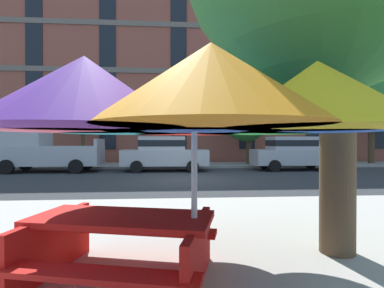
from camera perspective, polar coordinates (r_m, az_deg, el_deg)
name	(u,v)px	position (r m, az deg, el deg)	size (l,w,h in m)	color
ground_plane	(186,180)	(12.08, -1.12, -6.78)	(120.00, 120.00, 0.00)	#2D3033
sidewalk_near_patio	(238,288)	(3.38, 8.61, -25.18)	(56.00, 9.00, 0.12)	#B2ADA3
sidewalk_far	(180,165)	(18.84, -2.31, -3.99)	(56.00, 3.60, 0.12)	gray
apartment_building	(176,87)	(27.41, -2.95, 10.71)	(43.43, 12.08, 12.80)	#934C3D
pickup_silver	(44,151)	(16.86, -26.05, -1.27)	(5.10, 2.12, 2.20)	#A8AAB2
sedan_silver	(164,153)	(15.68, -5.31, -1.63)	(4.40, 1.98, 1.78)	#A8AAB2
sedan_silver_midblock	(293,152)	(17.02, 18.49, -1.49)	(4.40, 1.98, 1.78)	#A8AAB2
street_tree_left	(82,117)	(19.28, -20.02, 4.74)	(2.47, 2.45, 4.12)	brown
street_tree_middle	(246,120)	(19.40, 10.17, 4.49)	(2.83, 3.06, 4.38)	#4C3823
street_tree_right	(374,108)	(22.87, 31.07, 5.78)	(3.21, 3.33, 5.43)	#4C3823
patio_umbrella	(194,106)	(3.00, 0.44, 7.22)	(3.77, 3.77, 2.19)	silver
picnic_table	(122,243)	(3.31, -13.01, -17.78)	(2.12, 1.91, 0.77)	red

